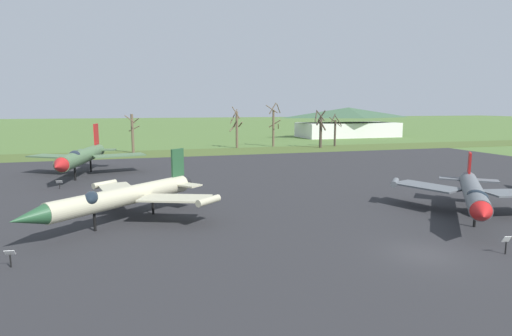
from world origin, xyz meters
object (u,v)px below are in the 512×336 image
at_px(info_placard_front_left, 506,243).
at_px(info_placard_front_right, 59,184).
at_px(jet_fighter_front_right, 82,156).
at_px(info_placard_rear_center, 10,257).
at_px(visitor_building, 348,122).
at_px(jet_fighter_front_left, 473,192).
at_px(jet_fighter_rear_center, 122,197).

height_order(info_placard_front_left, info_placard_front_right, info_placard_front_left).
relative_size(jet_fighter_front_right, info_placard_rear_center, 17.26).
bearing_deg(visitor_building, info_placard_front_right, -138.05).
relative_size(info_placard_front_left, visitor_building, 0.04).
bearing_deg(info_placard_rear_center, info_placard_front_right, 93.08).
relative_size(jet_fighter_front_left, jet_fighter_front_right, 0.75).
relative_size(jet_fighter_front_right, info_placard_front_right, 18.83).
distance_m(info_placard_front_right, jet_fighter_rear_center, 16.38).
xyz_separation_m(info_placard_front_left, jet_fighter_rear_center, (-21.19, 12.81, 1.31)).
bearing_deg(jet_fighter_front_right, info_placard_rear_center, -90.35).
bearing_deg(info_placard_front_left, info_placard_rear_center, 167.90).
bearing_deg(visitor_building, info_placard_front_left, -113.22).
relative_size(jet_fighter_front_left, info_placard_front_left, 11.49).
distance_m(jet_fighter_front_right, info_placard_rear_center, 29.83).
height_order(jet_fighter_front_right, jet_fighter_rear_center, jet_fighter_front_right).
distance_m(info_placard_rear_center, visitor_building, 102.26).
bearing_deg(jet_fighter_front_left, info_placard_front_right, 146.87).
relative_size(jet_fighter_front_right, jet_fighter_rear_center, 1.32).
height_order(info_placard_front_left, info_placard_rear_center, info_placard_front_left).
xyz_separation_m(info_placard_front_left, info_placard_rear_center, (-26.61, 5.71, -0.06)).
height_order(info_placard_front_right, visitor_building, visitor_building).
xyz_separation_m(jet_fighter_front_left, jet_fighter_front_right, (-30.60, 28.60, 0.45)).
height_order(info_placard_rear_center, visitor_building, visitor_building).
xyz_separation_m(info_placard_front_right, info_placard_rear_center, (1.18, -22.03, 0.03)).
xyz_separation_m(jet_fighter_front_left, jet_fighter_rear_center, (-25.36, 5.94, -0.01)).
bearing_deg(info_placard_front_right, jet_fighter_front_right, 80.01).
height_order(jet_fighter_front_right, visitor_building, visitor_building).
height_order(jet_fighter_front_left, info_placard_front_right, jet_fighter_front_left).
height_order(info_placard_front_left, jet_fighter_front_right, jet_fighter_front_right).
xyz_separation_m(jet_fighter_front_left, info_placard_rear_center, (-30.78, -1.17, -1.39)).
height_order(jet_fighter_front_right, info_placard_front_right, jet_fighter_front_right).
bearing_deg(jet_fighter_front_left, jet_fighter_rear_center, 166.82).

